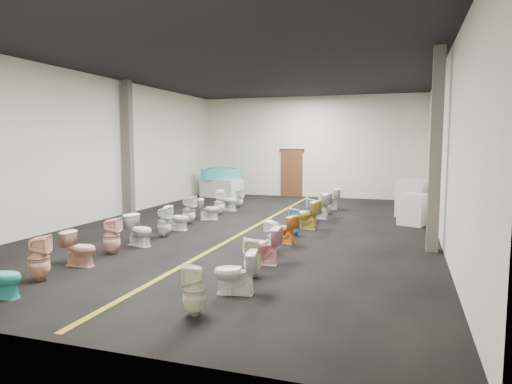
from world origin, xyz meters
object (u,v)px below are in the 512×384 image
toilet_left_10 (228,200)px  toilet_left_5 (164,222)px  toilet_right_11 (329,199)px  toilet_right_1 (235,272)px  appliance_crate_d (412,193)px  toilet_right_5 (284,229)px  toilet_left_4 (139,230)px  toilet_left_8 (209,209)px  toilet_right_2 (253,258)px  toilet_left_0 (2,277)px  appliance_crate_a (414,209)px  toilet_left_1 (39,258)px  bathtub (221,173)px  toilet_right_4 (274,236)px  toilet_right_10 (327,203)px  toilet_left_11 (239,198)px  appliance_crate_b (413,199)px  toilet_right_7 (305,214)px  appliance_crate_c (412,202)px  toilet_left_3 (112,236)px  toilet_left_7 (189,210)px  toilet_left_9 (219,203)px  toilet_left_6 (177,218)px  toilet_right_0 (194,290)px  toilet_right_9 (318,206)px  toilet_right_3 (262,245)px  toilet_right_8 (312,210)px  toilet_left_2 (80,249)px  display_table (222,188)px

toilet_left_10 → toilet_left_5: bearing=178.2°
toilet_right_11 → toilet_right_1: bearing=-22.2°
appliance_crate_d → toilet_right_5: (-3.02, -7.76, -0.19)m
appliance_crate_d → toilet_left_4: size_ratio=1.44×
toilet_left_8 → toilet_right_2: toilet_right_2 is taller
toilet_left_0 → appliance_crate_d: bearing=-31.8°
appliance_crate_a → toilet_left_1: bearing=-128.7°
appliance_crate_d → toilet_left_0: size_ratio=1.60×
bathtub → toilet_right_4: size_ratio=2.45×
toilet_right_10 → toilet_left_10: bearing=-60.8°
toilet_left_11 → toilet_right_1: 10.04m
appliance_crate_b → toilet_left_11: (-6.22, 0.40, -0.26)m
appliance_crate_a → toilet_right_7: size_ratio=1.13×
appliance_crate_a → toilet_left_8: 6.23m
appliance_crate_c → toilet_left_10: size_ratio=0.99×
toilet_left_3 → toilet_left_7: toilet_left_7 is taller
toilet_left_0 → toilet_left_9: bearing=-5.9°
toilet_left_6 → toilet_right_11: size_ratio=0.87×
appliance_crate_d → toilet_right_5: 8.33m
appliance_crate_b → toilet_left_7: bearing=-150.7°
bathtub → toilet_right_2: bearing=-87.9°
appliance_crate_c → toilet_left_7: size_ratio=0.88×
toilet_right_1 → toilet_left_3: bearing=-125.7°
toilet_left_9 → toilet_right_7: bearing=-121.8°
toilet_right_0 → toilet_right_9: (0.11, 8.83, 0.05)m
appliance_crate_c → bathtub: bearing=164.1°
appliance_crate_d → toilet_left_11: bearing=-160.6°
toilet_right_1 → toilet_left_5: bearing=-148.0°
appliance_crate_d → toilet_right_3: bearing=-106.7°
toilet_left_9 → toilet_left_4: bearing=175.1°
appliance_crate_c → toilet_left_6: (-6.27, -5.33, -0.04)m
toilet_right_5 → toilet_right_8: 3.06m
appliance_crate_a → toilet_left_3: 8.60m
toilet_left_10 → toilet_left_11: size_ratio=1.11×
toilet_right_2 → toilet_left_9: bearing=-177.2°
toilet_right_3 → toilet_right_9: (0.02, 5.93, 0.03)m
toilet_left_3 → toilet_left_7: 3.83m
toilet_left_1 → toilet_left_2: (0.01, 1.05, -0.06)m
appliance_crate_a → appliance_crate_c: appliance_crate_a is taller
toilet_left_10 → toilet_right_5: bearing=-148.2°
appliance_crate_a → toilet_right_5: 4.72m
toilet_right_4 → toilet_right_7: size_ratio=0.87×
appliance_crate_d → toilet_right_3: appliance_crate_d is taller
bathtub → appliance_crate_d: size_ratio=1.64×
toilet_right_5 → toilet_right_11: size_ratio=0.90×
toilet_right_10 → toilet_left_6: bearing=-16.3°
appliance_crate_c → toilet_right_10: size_ratio=1.02×
display_table → appliance_crate_d: appliance_crate_d is taller
bathtub → toilet_left_10: 4.20m
toilet_left_5 → toilet_left_10: (-0.17, 4.85, -0.02)m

